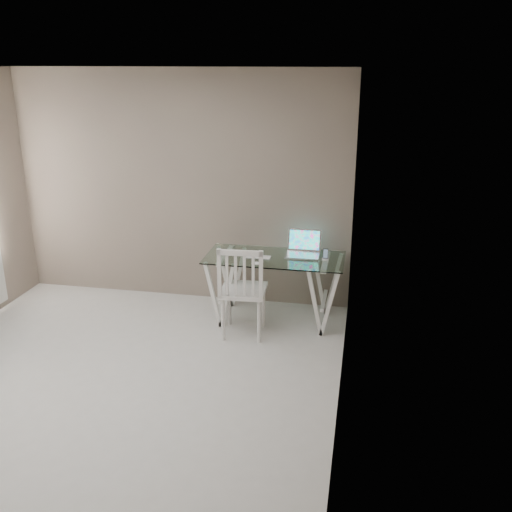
{
  "coord_description": "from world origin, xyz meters",
  "views": [
    {
      "loc": [
        2.11,
        -4.01,
        2.78
      ],
      "look_at": [
        1.05,
        1.46,
        0.85
      ],
      "focal_mm": 40.0,
      "sensor_mm": 36.0,
      "label": 1
    }
  ],
  "objects": [
    {
      "name": "keyboard",
      "position": [
        1.02,
        1.71,
        0.75
      ],
      "size": [
        0.3,
        0.13,
        0.01
      ],
      "primitive_type": "cube",
      "color": "silver",
      "rests_on": "desk"
    },
    {
      "name": "phone_dock",
      "position": [
        1.74,
        1.77,
        0.78
      ],
      "size": [
        0.07,
        0.07,
        0.12
      ],
      "color": "white",
      "rests_on": "desk"
    },
    {
      "name": "room",
      "position": [
        -0.06,
        0.02,
        1.72
      ],
      "size": [
        4.5,
        4.52,
        2.71
      ],
      "color": "#B8B6B0",
      "rests_on": "ground"
    },
    {
      "name": "chair",
      "position": [
        0.94,
        1.28,
        0.56
      ],
      "size": [
        0.49,
        0.49,
        1.01
      ],
      "rotation": [
        0.0,
        0.0,
        0.06
      ],
      "color": "silver",
      "rests_on": "ground"
    },
    {
      "name": "laptop",
      "position": [
        1.49,
        1.92,
        0.81
      ],
      "size": [
        0.37,
        0.33,
        0.25
      ],
      "color": "#BBBBC0",
      "rests_on": "desk"
    },
    {
      "name": "desk",
      "position": [
        1.2,
        1.76,
        0.38
      ],
      "size": [
        1.5,
        0.7,
        0.75
      ],
      "color": "silver",
      "rests_on": "ground"
    },
    {
      "name": "mouse",
      "position": [
        1.05,
        1.47,
        0.76
      ],
      "size": [
        0.11,
        0.06,
        0.03
      ],
      "primitive_type": "ellipsoid",
      "color": "white",
      "rests_on": "desk"
    }
  ]
}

